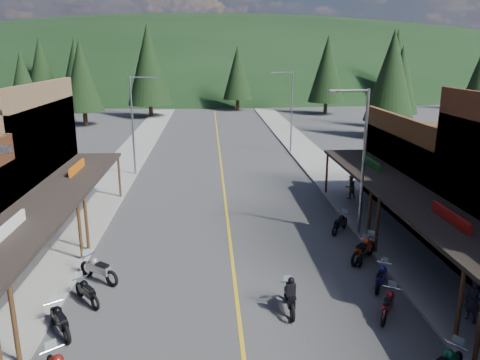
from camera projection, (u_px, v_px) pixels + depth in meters
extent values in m
plane|color=#38383A|center=(239.00, 320.00, 17.61)|extent=(220.00, 220.00, 0.00)
cube|color=gold|center=(223.00, 180.00, 36.86)|extent=(0.15, 90.00, 0.01)
cube|color=gray|center=(111.00, 182.00, 36.28)|extent=(3.40, 94.00, 0.15)
cube|color=gray|center=(331.00, 178.00, 37.39)|extent=(3.40, 94.00, 0.15)
cube|color=black|center=(10.00, 235.00, 17.90)|extent=(3.20, 9.00, 0.18)
cylinder|color=#472D19|center=(15.00, 325.00, 14.63)|extent=(0.16, 0.16, 3.00)
cylinder|color=#472D19|center=(80.00, 233.00, 22.14)|extent=(0.16, 0.16, 3.00)
cube|color=silver|center=(9.00, 230.00, 17.84)|extent=(0.12, 3.00, 0.70)
cube|color=brown|center=(50.00, 155.00, 26.75)|extent=(0.30, 10.20, 8.20)
cube|color=black|center=(77.00, 173.00, 27.14)|extent=(3.20, 10.20, 0.18)
cylinder|color=#472D19|center=(87.00, 224.00, 23.30)|extent=(0.16, 0.16, 3.00)
cylinder|color=#472D19|center=(119.00, 177.00, 31.96)|extent=(0.16, 0.16, 3.00)
cube|color=#CC590C|center=(77.00, 170.00, 27.08)|extent=(0.12, 3.00, 0.70)
cylinder|color=#472D19|center=(479.00, 330.00, 14.40)|extent=(0.16, 0.16, 3.00)
cube|color=black|center=(450.00, 224.00, 19.01)|extent=(3.20, 9.00, 0.18)
cylinder|color=#472D19|center=(459.00, 309.00, 15.55)|extent=(0.16, 0.16, 3.00)
cylinder|color=#472D19|center=(377.00, 226.00, 23.06)|extent=(0.16, 0.16, 3.00)
cube|color=#B2140F|center=(450.00, 220.00, 18.96)|extent=(0.12, 3.00, 0.70)
cube|color=#4C2D16|center=(454.00, 175.00, 28.72)|extent=(8.00, 10.20, 5.00)
cube|color=#4C2D16|center=(394.00, 166.00, 28.32)|extent=(0.30, 10.20, 6.20)
cube|color=black|center=(371.00, 168.00, 28.25)|extent=(3.20, 10.20, 0.18)
cylinder|color=#472D19|center=(369.00, 217.00, 24.22)|extent=(0.16, 0.16, 3.00)
cylinder|color=#472D19|center=(327.00, 174.00, 32.88)|extent=(0.16, 0.16, 3.00)
cube|color=#14591E|center=(371.00, 165.00, 28.20)|extent=(0.12, 3.00, 0.70)
cube|color=gray|center=(2.00, 150.00, 9.43)|extent=(0.35, 0.18, 0.12)
cylinder|color=gray|center=(133.00, 127.00, 37.27)|extent=(0.16, 0.16, 8.00)
cylinder|color=gray|center=(143.00, 77.00, 36.31)|extent=(2.00, 0.10, 0.10)
cube|color=gray|center=(154.00, 78.00, 36.38)|extent=(0.35, 0.18, 0.12)
cylinder|color=gray|center=(363.00, 165.00, 24.71)|extent=(0.16, 0.16, 8.00)
cylinder|color=gray|center=(349.00, 90.00, 23.62)|extent=(2.00, 0.10, 0.10)
cube|color=gray|center=(332.00, 92.00, 23.57)|extent=(0.35, 0.18, 0.12)
cylinder|color=gray|center=(292.00, 113.00, 45.88)|extent=(0.16, 0.16, 8.00)
cylinder|color=gray|center=(282.00, 72.00, 44.79)|extent=(2.00, 0.10, 0.10)
cube|color=gray|center=(273.00, 73.00, 44.75)|extent=(0.35, 0.18, 0.12)
ellipsoid|color=black|center=(212.00, 84.00, 147.55)|extent=(310.00, 140.00, 60.00)
cylinder|color=black|center=(79.00, 103.00, 83.18)|extent=(0.60, 0.60, 2.00)
cone|color=black|center=(76.00, 67.00, 81.54)|extent=(5.88, 5.88, 10.50)
cylinder|color=black|center=(151.00, 111.00, 72.53)|extent=(0.60, 0.60, 2.00)
cone|color=black|center=(149.00, 64.00, 70.68)|extent=(6.72, 6.72, 12.00)
cylinder|color=black|center=(238.00, 105.00, 81.13)|extent=(0.60, 0.60, 2.00)
cone|color=black|center=(238.00, 72.00, 79.68)|extent=(5.04, 5.04, 9.00)
cylinder|color=black|center=(325.00, 108.00, 76.25)|extent=(0.60, 0.60, 2.00)
cone|color=black|center=(327.00, 69.00, 74.60)|extent=(5.88, 5.88, 10.50)
cylinder|color=black|center=(393.00, 100.00, 88.82)|extent=(0.60, 0.60, 2.00)
cone|color=black|center=(396.00, 62.00, 86.98)|extent=(6.72, 6.72, 12.00)
cylinder|color=black|center=(477.00, 104.00, 81.89)|extent=(0.60, 0.60, 2.00)
cylinder|color=black|center=(45.00, 100.00, 88.45)|extent=(0.60, 0.60, 2.00)
cone|color=black|center=(41.00, 66.00, 86.80)|extent=(5.88, 5.88, 10.50)
cylinder|color=black|center=(29.00, 130.00, 54.44)|extent=(0.60, 0.60, 2.00)
cone|color=black|center=(24.00, 87.00, 53.12)|extent=(4.48, 4.48, 8.00)
cylinder|color=black|center=(397.00, 121.00, 62.19)|extent=(0.60, 0.60, 2.00)
cone|color=black|center=(401.00, 79.00, 60.77)|extent=(4.93, 4.93, 8.80)
cylinder|color=black|center=(85.00, 118.00, 64.32)|extent=(0.60, 0.60, 2.00)
cone|color=black|center=(82.00, 75.00, 62.79)|extent=(5.38, 5.38, 9.60)
cylinder|color=black|center=(387.00, 129.00, 55.20)|extent=(0.60, 0.60, 2.00)
cone|color=black|center=(392.00, 76.00, 53.57)|extent=(5.82, 5.82, 10.40)
imported|color=#221F2E|center=(474.00, 301.00, 17.08)|extent=(0.61, 0.71, 1.65)
imported|color=brown|center=(350.00, 187.00, 31.66)|extent=(0.90, 0.71, 1.61)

